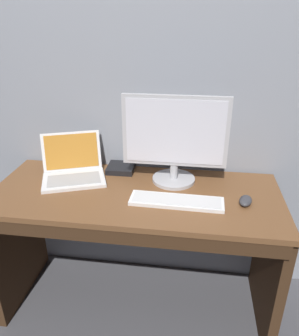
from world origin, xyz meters
name	(u,v)px	position (x,y,z in m)	size (l,w,h in m)	color
ground_plane	(137,301)	(0.00, 0.00, 0.00)	(14.00, 14.00, 0.00)	#4C4C51
back_wall	(145,69)	(0.00, 0.35, 1.31)	(4.94, 0.04, 2.63)	gray
desk	(136,231)	(0.00, -0.01, 0.52)	(1.48, 0.62, 0.76)	brown
laptop_white	(73,170)	(-0.36, 0.11, 0.80)	(0.41, 0.39, 0.22)	white
external_monitor	(175,140)	(0.18, 0.14, 1.00)	(0.54, 0.23, 0.47)	#B7B7BC
wired_keyboard	(176,201)	(0.22, -0.08, 0.77)	(0.45, 0.14, 0.02)	white
computer_mouse	(246,201)	(0.54, -0.04, 0.78)	(0.06, 0.10, 0.04)	#38383D
external_drive_box	(121,168)	(-0.13, 0.24, 0.77)	(0.15, 0.15, 0.03)	black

